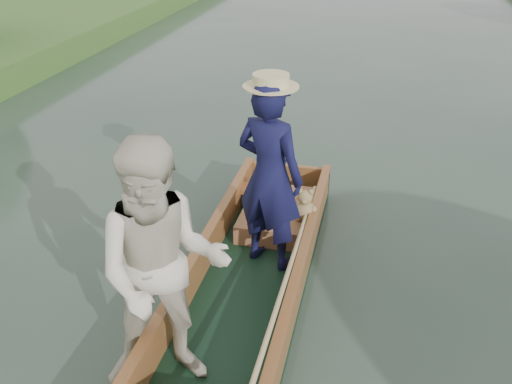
# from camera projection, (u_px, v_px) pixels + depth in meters

# --- Properties ---
(ground) EXTENTS (120.00, 120.00, 0.00)m
(ground) POSITION_uv_depth(u_px,v_px,m) (242.00, 307.00, 5.50)
(ground) COLOR #283D30
(ground) RESTS_ON ground
(punt) EXTENTS (1.48, 5.00, 2.14)m
(punt) POSITION_uv_depth(u_px,v_px,m) (219.00, 250.00, 4.90)
(punt) COLOR black
(punt) RESTS_ON ground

